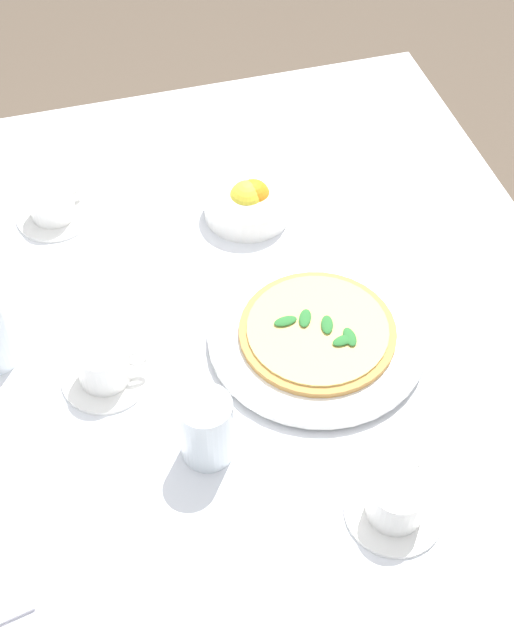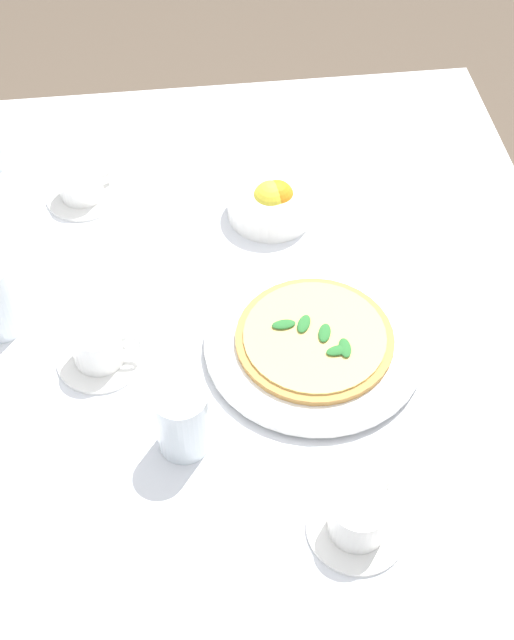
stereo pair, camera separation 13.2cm
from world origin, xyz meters
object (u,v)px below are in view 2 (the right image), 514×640
at_px(pizza, 315,338).
at_px(coffee_cup_left_edge, 98,347).
at_px(coffee_cup_center_back, 81,185).
at_px(citrus_bowl, 272,202).
at_px(coffee_cup_near_left, 359,518).
at_px(water_glass_right_edge, 183,423).
at_px(pizza_plate, 314,344).

bearing_deg(pizza, coffee_cup_left_edge, 177.03).
distance_m(pizza, coffee_cup_left_edge, 0.32).
distance_m(coffee_cup_center_back, citrus_bowl, 0.33).
xyz_separation_m(coffee_cup_near_left, citrus_bowl, (-0.03, 0.60, -0.00)).
bearing_deg(water_glass_right_edge, coffee_cup_left_edge, 125.71).
relative_size(pizza, coffee_cup_left_edge, 1.80).
bearing_deg(coffee_cup_left_edge, water_glass_right_edge, -54.29).
distance_m(water_glass_right_edge, citrus_bowl, 0.48).
height_order(pizza_plate, pizza, pizza).
relative_size(pizza, coffee_cup_near_left, 1.83).
relative_size(pizza_plate, water_glass_right_edge, 3.01).
bearing_deg(water_glass_right_edge, pizza, 34.98).
bearing_deg(pizza, coffee_cup_center_back, 132.12).
relative_size(coffee_cup_left_edge, citrus_bowl, 0.88).
xyz_separation_m(pizza_plate, coffee_cup_left_edge, (-0.32, 0.02, 0.02)).
xyz_separation_m(coffee_cup_left_edge, water_glass_right_edge, (0.11, -0.16, 0.02)).
bearing_deg(citrus_bowl, coffee_cup_center_back, 165.75).
xyz_separation_m(pizza, coffee_cup_left_edge, (-0.32, 0.02, 0.01)).
bearing_deg(citrus_bowl, coffee_cup_near_left, -87.01).
bearing_deg(coffee_cup_left_edge, coffee_cup_center_back, 94.53).
bearing_deg(coffee_cup_left_edge, pizza_plate, -2.95).
xyz_separation_m(coffee_cup_left_edge, coffee_cup_near_left, (0.33, -0.32, -0.00)).
xyz_separation_m(pizza_plate, coffee_cup_near_left, (0.01, -0.30, 0.02)).
relative_size(coffee_cup_center_back, citrus_bowl, 0.87).
relative_size(coffee_cup_center_back, coffee_cup_near_left, 1.00).
bearing_deg(pizza_plate, coffee_cup_left_edge, 177.05).
relative_size(coffee_cup_center_back, coffee_cup_left_edge, 0.98).
bearing_deg(water_glass_right_edge, citrus_bowl, 68.07).
relative_size(pizza_plate, coffee_cup_near_left, 2.55).
distance_m(coffee_cup_near_left, citrus_bowl, 0.60).
height_order(coffee_cup_left_edge, coffee_cup_near_left, coffee_cup_left_edge).
relative_size(pizza_plate, pizza, 1.39).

